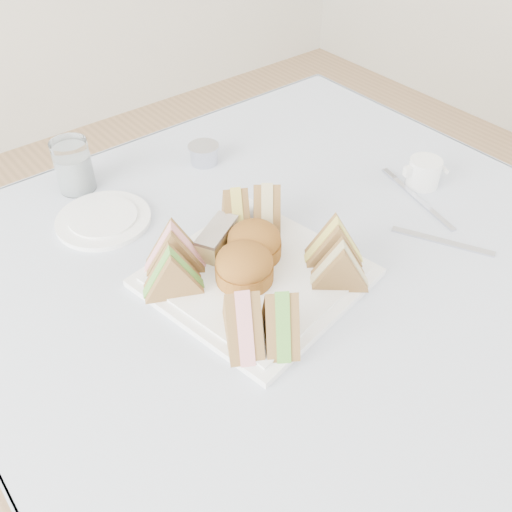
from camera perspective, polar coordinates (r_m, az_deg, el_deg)
floor at (r=1.51m, az=3.17°, el=-22.18°), size 4.00×4.00×0.00m
table at (r=1.19m, az=3.83°, el=-14.22°), size 0.90×0.90×0.74m
tablecloth at (r=0.91m, az=4.87°, el=-0.83°), size 1.02×1.02×0.01m
serving_plate at (r=0.87m, az=0.00°, el=-2.17°), size 0.33×0.33×0.01m
sandwich_fl_a at (r=0.75m, az=-1.36°, el=-5.91°), size 0.09×0.11×0.09m
sandwich_fl_b at (r=0.76m, az=2.52°, el=-5.85°), size 0.09×0.10×0.08m
sandwich_fr_a at (r=0.88m, az=7.92°, el=1.55°), size 0.10×0.09×0.08m
sandwich_fr_b at (r=0.84m, az=8.48°, el=-0.78°), size 0.09×0.09×0.08m
sandwich_bl_a at (r=0.83m, az=-8.39°, el=-1.43°), size 0.10×0.08×0.08m
sandwich_bl_b at (r=0.86m, az=-8.24°, el=0.95°), size 0.10×0.09×0.08m
sandwich_br_a at (r=0.94m, az=1.09°, el=5.16°), size 0.09×0.10×0.08m
sandwich_br_b at (r=0.94m, az=-2.03°, el=4.89°), size 0.08×0.10×0.08m
scone_left at (r=0.84m, az=-1.18°, el=-0.96°), size 0.10×0.10×0.06m
scone_right at (r=0.88m, az=-0.18°, el=1.38°), size 0.12×0.12×0.06m
pastry_slice at (r=0.90m, az=-3.91°, el=1.74°), size 0.09×0.07×0.04m
side_plate at (r=1.02m, az=-15.00°, el=3.53°), size 0.21×0.21×0.01m
water_glass at (r=1.10m, az=-17.81°, el=8.60°), size 0.08×0.08×0.10m
tea_strainer at (r=1.14m, az=-5.23°, el=10.03°), size 0.08×0.08×0.03m
knife at (r=0.99m, az=18.13°, el=1.40°), size 0.09×0.16×0.00m
fork at (r=1.07m, az=16.32°, el=5.10°), size 0.05×0.17×0.00m
creamer_jug at (r=1.11m, az=16.45°, el=8.00°), size 0.08×0.08×0.05m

